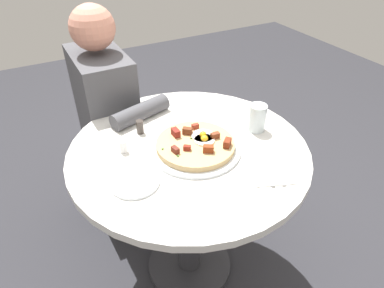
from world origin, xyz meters
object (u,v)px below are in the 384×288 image
(pizza_plate, at_px, (195,148))
(breakfast_pizza, at_px, (196,144))
(bread_plate, at_px, (135,182))
(fork, at_px, (275,167))
(water_glass, at_px, (257,118))
(pepper_shaker, at_px, (140,127))
(dining_table, at_px, (189,182))
(knife, at_px, (265,168))
(person_seated, at_px, (111,135))
(salt_shaker, at_px, (123,147))

(pizza_plate, relative_size, breakfast_pizza, 1.16)
(bread_plate, height_order, fork, bread_plate)
(water_glass, distance_m, pepper_shaker, 0.46)
(dining_table, bearing_deg, knife, 35.78)
(dining_table, height_order, pizza_plate, pizza_plate)
(person_seated, relative_size, water_glass, 10.43)
(person_seated, distance_m, salt_shaker, 0.52)
(breakfast_pizza, bearing_deg, bread_plate, -76.29)
(pizza_plate, distance_m, bread_plate, 0.27)
(salt_shaker, bearing_deg, water_glass, 78.01)
(salt_shaker, bearing_deg, person_seated, 172.31)
(salt_shaker, bearing_deg, pizza_plate, 64.33)
(knife, bearing_deg, person_seated, 44.59)
(person_seated, bearing_deg, pepper_shaker, 5.77)
(bread_plate, relative_size, fork, 0.90)
(dining_table, bearing_deg, bread_plate, -69.80)
(fork, relative_size, pepper_shaker, 3.29)
(knife, bearing_deg, fork, -90.00)
(water_glass, bearing_deg, salt_shaker, -101.99)
(bread_plate, bearing_deg, knife, 70.62)
(dining_table, distance_m, salt_shaker, 0.31)
(person_seated, xyz_separation_m, bread_plate, (0.63, -0.08, 0.22))
(dining_table, xyz_separation_m, person_seated, (-0.54, -0.16, -0.05))
(pizza_plate, distance_m, water_glass, 0.28)
(water_glass, relative_size, pepper_shaker, 1.99)
(dining_table, height_order, salt_shaker, salt_shaker)
(knife, bearing_deg, salt_shaker, 72.05)
(person_seated, distance_m, knife, 0.87)
(breakfast_pizza, distance_m, salt_shaker, 0.26)
(dining_table, relative_size, bread_plate, 5.44)
(person_seated, height_order, pepper_shaker, person_seated)
(bread_plate, relative_size, salt_shaker, 3.50)
(water_glass, bearing_deg, knife, -29.58)
(salt_shaker, height_order, pepper_shaker, pepper_shaker)
(bread_plate, distance_m, fork, 0.47)
(pizza_plate, xyz_separation_m, pepper_shaker, (-0.20, -0.14, 0.02))
(fork, height_order, knife, same)
(knife, bearing_deg, pepper_shaker, 57.13)
(fork, bearing_deg, person_seated, 46.29)
(breakfast_pizza, relative_size, pepper_shaker, 5.22)
(fork, bearing_deg, dining_table, 60.83)
(dining_table, xyz_separation_m, bread_plate, (0.09, -0.24, 0.18))
(pizza_plate, bearing_deg, water_glass, 90.88)
(person_seated, distance_m, bread_plate, 0.67)
(fork, relative_size, water_glass, 1.65)
(bread_plate, distance_m, salt_shaker, 0.18)
(pizza_plate, bearing_deg, salt_shaker, -115.67)
(dining_table, height_order, pepper_shaker, pepper_shaker)
(pizza_plate, height_order, fork, pizza_plate)
(breakfast_pizza, height_order, fork, breakfast_pizza)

